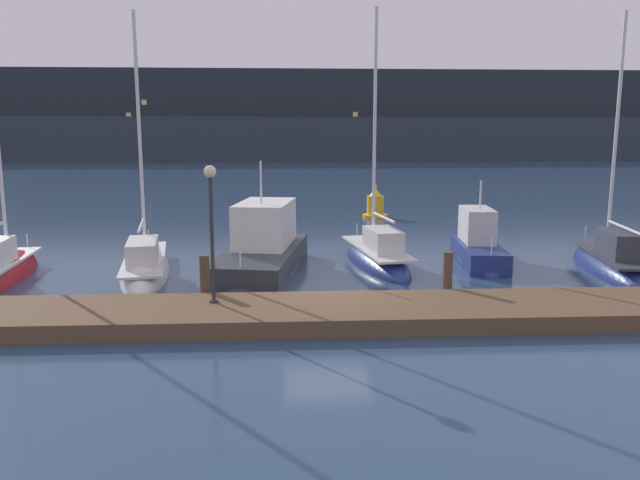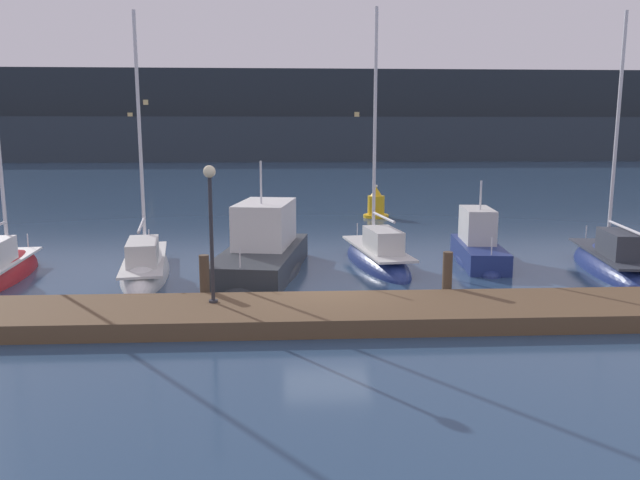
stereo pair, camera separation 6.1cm
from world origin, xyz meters
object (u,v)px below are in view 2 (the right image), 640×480
at_px(channel_buoy, 376,205).
at_px(sailboat_berth_2, 145,269).
at_px(sailboat_berth_1, 5,274).
at_px(sailboat_berth_6, 612,268).
at_px(motorboat_berth_3, 262,260).
at_px(sailboat_berth_4, 377,261).
at_px(dock_lamppost, 211,211).
at_px(motorboat_berth_5, 478,253).

bearing_deg(channel_buoy, sailboat_berth_2, -126.86).
bearing_deg(sailboat_berth_1, sailboat_berth_6, -0.32).
bearing_deg(sailboat_berth_1, sailboat_berth_2, 8.01).
xyz_separation_m(motorboat_berth_3, sailboat_berth_6, (12.29, -0.62, -0.27)).
xyz_separation_m(sailboat_berth_4, dock_lamppost, (-5.28, -6.37, 2.72)).
xyz_separation_m(motorboat_berth_3, motorboat_berth_5, (8.03, 1.09, -0.05)).
bearing_deg(dock_lamppost, channel_buoy, 69.65).
relative_size(sailboat_berth_1, motorboat_berth_3, 1.21).
relative_size(motorboat_berth_3, motorboat_berth_5, 1.48).
distance_m(sailboat_berth_6, dock_lamppost, 14.47).
height_order(sailboat_berth_1, sailboat_berth_6, sailboat_berth_6).
relative_size(sailboat_berth_1, sailboat_berth_6, 0.95).
height_order(channel_buoy, dock_lamppost, dock_lamppost).
relative_size(sailboat_berth_1, sailboat_berth_2, 0.96).
height_order(motorboat_berth_5, sailboat_berth_6, sailboat_berth_6).
height_order(sailboat_berth_6, channel_buoy, sailboat_berth_6).
relative_size(channel_buoy, dock_lamppost, 0.52).
height_order(sailboat_berth_2, dock_lamppost, sailboat_berth_2).
bearing_deg(channel_buoy, motorboat_berth_3, -113.76).
height_order(sailboat_berth_1, dock_lamppost, sailboat_berth_1).
bearing_deg(sailboat_berth_1, sailboat_berth_4, 6.37).
xyz_separation_m(motorboat_berth_5, sailboat_berth_6, (4.26, -1.71, -0.22)).
bearing_deg(sailboat_berth_2, sailboat_berth_1, -171.99).
height_order(sailboat_berth_2, channel_buoy, sailboat_berth_2).
bearing_deg(sailboat_berth_6, sailboat_berth_1, 179.68).
distance_m(motorboat_berth_5, sailboat_berth_6, 4.59).
height_order(sailboat_berth_4, channel_buoy, sailboat_berth_4).
bearing_deg(sailboat_berth_1, motorboat_berth_3, 3.34).
bearing_deg(sailboat_berth_6, motorboat_berth_3, 177.11).
xyz_separation_m(sailboat_berth_1, motorboat_berth_3, (8.62, 0.50, 0.28)).
height_order(sailboat_berth_1, sailboat_berth_4, sailboat_berth_4).
bearing_deg(channel_buoy, sailboat_berth_4, -97.95).
distance_m(motorboat_berth_3, dock_lamppost, 6.07).
height_order(motorboat_berth_3, sailboat_berth_4, sailboat_berth_4).
distance_m(sailboat_berth_1, channel_buoy, 20.24).
distance_m(sailboat_berth_6, channel_buoy, 15.52).
distance_m(sailboat_berth_1, dock_lamppost, 9.42).
height_order(sailboat_berth_1, motorboat_berth_3, sailboat_berth_1).
bearing_deg(sailboat_berth_2, channel_buoy, 53.14).
bearing_deg(sailboat_berth_1, motorboat_berth_5, 5.46).
height_order(sailboat_berth_1, channel_buoy, sailboat_berth_1).
bearing_deg(dock_lamppost, sailboat_berth_4, 50.36).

